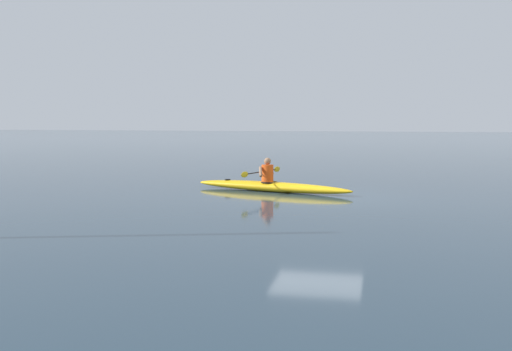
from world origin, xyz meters
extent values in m
plane|color=#283D4C|center=(0.00, 0.00, 0.00)|extent=(160.00, 160.00, 0.00)
ellipsoid|color=#EAB214|center=(1.51, -0.97, 0.15)|extent=(5.10, 2.06, 0.30)
torus|color=black|center=(1.58, -1.00, 0.28)|extent=(0.63, 0.63, 0.04)
cylinder|color=black|center=(2.99, -1.43, 0.29)|extent=(0.18, 0.18, 0.02)
cylinder|color=#E04C14|center=(1.64, -1.01, 0.55)|extent=(0.36, 0.36, 0.51)
sphere|color=#936B4C|center=(1.64, -1.01, 0.91)|extent=(0.21, 0.21, 0.21)
cylinder|color=black|center=(1.83, -1.07, 0.58)|extent=(0.64, 1.96, 0.03)
ellipsoid|color=gold|center=(2.13, -0.10, 0.58)|extent=(0.16, 0.39, 0.17)
ellipsoid|color=gold|center=(1.52, -2.05, 0.58)|extent=(0.16, 0.39, 0.17)
cylinder|color=#936B4C|center=(1.80, -0.77, 0.61)|extent=(0.18, 0.31, 0.34)
cylinder|color=#936B4C|center=(1.63, -1.30, 0.61)|extent=(0.25, 0.25, 0.34)
camera|label=1|loc=(-1.72, 16.68, 2.22)|focal=42.23mm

